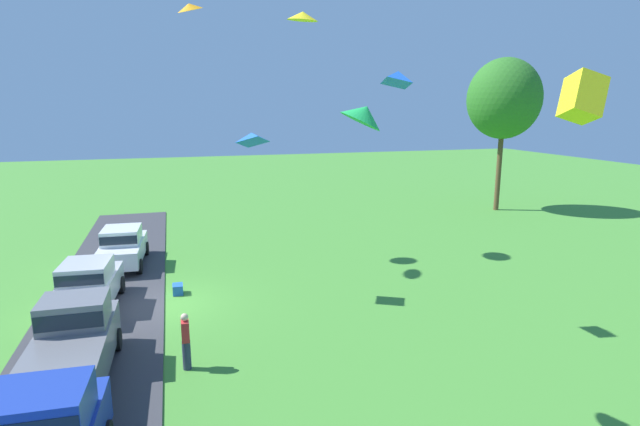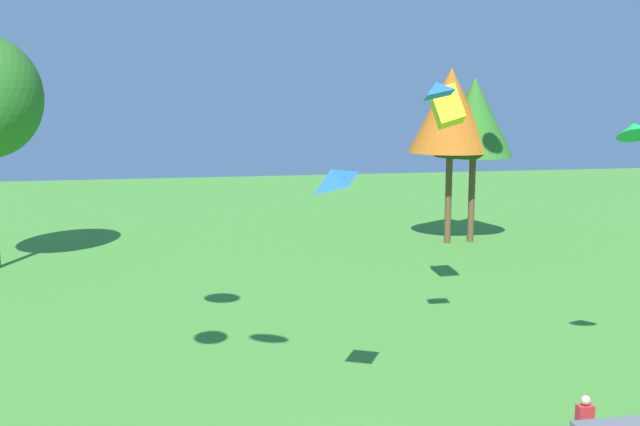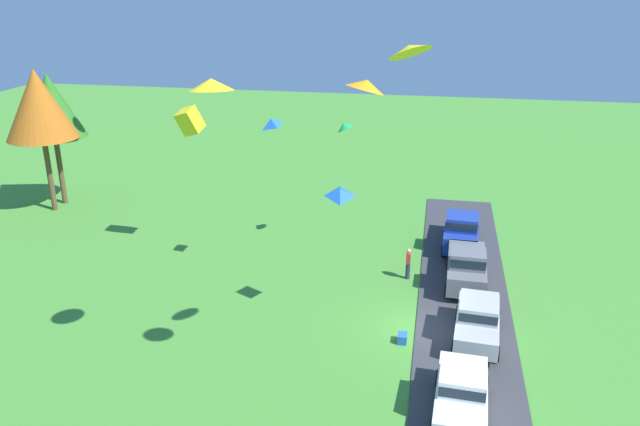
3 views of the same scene
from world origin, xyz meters
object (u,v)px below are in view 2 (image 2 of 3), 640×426
at_px(tree_right_of_center, 451,111).
at_px(tree_center_back, 474,118).
at_px(kite_diamond_low_drifter, 436,89).
at_px(kite_delta_high_left, 634,129).
at_px(kite_diamond_over_trees, 331,177).
at_px(kite_box_high_right, 447,107).

relative_size(tree_right_of_center, tree_center_back, 1.05).
relative_size(tree_right_of_center, kite_diamond_low_drifter, 11.27).
bearing_deg(kite_diamond_low_drifter, tree_center_back, 64.21).
bearing_deg(kite_delta_high_left, tree_right_of_center, 82.86).
height_order(kite_diamond_over_trees, kite_diamond_low_drifter, kite_diamond_low_drifter).
xyz_separation_m(tree_center_back, kite_box_high_right, (-6.23, -12.44, 0.86)).
xyz_separation_m(kite_box_high_right, kite_delta_high_left, (2.29, -8.05, -0.44)).
height_order(tree_right_of_center, tree_center_back, tree_right_of_center).
bearing_deg(kite_box_high_right, kite_diamond_over_trees, -124.12).
bearing_deg(kite_diamond_low_drifter, kite_delta_high_left, -32.97).
height_order(tree_center_back, kite_diamond_over_trees, tree_center_back).
height_order(tree_right_of_center, kite_delta_high_left, tree_right_of_center).
xyz_separation_m(tree_center_back, kite_delta_high_left, (-3.94, -20.49, 0.42)).
distance_m(tree_right_of_center, kite_diamond_low_drifter, 18.88).
distance_m(kite_box_high_right, kite_diamond_over_trees, 11.19).
bearing_deg(tree_right_of_center, tree_center_back, 3.48).
bearing_deg(tree_center_back, kite_box_high_right, -116.60).
bearing_deg(tree_right_of_center, kite_diamond_low_drifter, -112.12).
xyz_separation_m(kite_delta_high_left, kite_diamond_over_trees, (-8.52, -1.13, -0.98)).
xyz_separation_m(tree_right_of_center, kite_box_high_right, (-4.85, -12.35, 0.48)).
bearing_deg(kite_diamond_low_drifter, tree_right_of_center, 67.88).
height_order(kite_delta_high_left, kite_diamond_over_trees, kite_delta_high_left).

